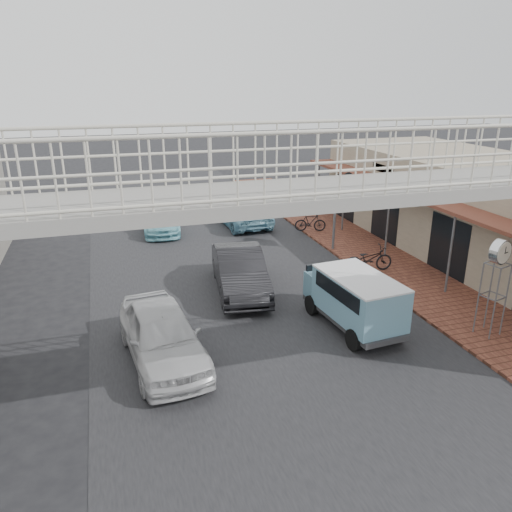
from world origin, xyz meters
TOP-DOWN VIEW (x-y plane):
  - ground at (0.00, 0.00)m, footprint 120.00×120.00m
  - road_strip at (0.00, 0.00)m, footprint 10.00×60.00m
  - sidewalk at (6.50, 3.00)m, footprint 3.00×40.00m
  - shophouse_row at (10.97, 4.00)m, footprint 7.20×18.00m
  - footbridge at (0.00, -4.00)m, footprint 16.40×2.40m
  - white_hatchback at (-3.08, -0.44)m, footprint 2.25×4.65m
  - dark_sedan at (0.12, 3.43)m, footprint 2.21×4.81m
  - angkot_curb at (2.50, 11.70)m, footprint 2.38×4.64m
  - angkot_far at (-1.64, 11.79)m, footprint 1.94×4.26m
  - angkot_van at (2.64, -0.27)m, footprint 1.90×3.66m
  - motorcycle_near at (5.32, 3.60)m, footprint 1.95×0.83m
  - motorcycle_far at (5.30, 9.25)m, footprint 1.57×0.87m
  - street_clock at (6.12, -1.92)m, footprint 0.74×0.68m
  - arrow_sign at (6.02, 6.50)m, footprint 1.96×1.25m

SIDE VIEW (x-z plane):
  - ground at x=0.00m, z-range 0.00..0.00m
  - road_strip at x=0.00m, z-range 0.00..0.01m
  - sidewalk at x=6.50m, z-range 0.00..0.10m
  - motorcycle_far at x=5.30m, z-range 0.10..1.01m
  - motorcycle_near at x=5.32m, z-range 0.10..1.10m
  - angkot_far at x=-1.64m, z-range 0.00..1.21m
  - angkot_curb at x=2.50m, z-range 0.00..1.25m
  - dark_sedan at x=0.12m, z-range 0.00..1.53m
  - white_hatchback at x=-3.08m, z-range 0.00..1.53m
  - angkot_van at x=2.64m, z-range 0.23..1.96m
  - shophouse_row at x=10.97m, z-range 0.01..4.01m
  - street_clock at x=6.12m, z-range 1.05..3.93m
  - arrow_sign at x=6.02m, z-range 1.12..4.46m
  - footbridge at x=0.00m, z-range 0.01..6.35m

